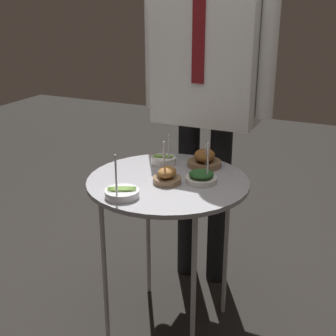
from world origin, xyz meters
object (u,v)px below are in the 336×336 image
object	(u,v)px
bowl_roast_center	(167,176)
bowl_asparagus_mid_right	(163,160)
bowl_roast_front_center	(204,159)
bowl_asparagus_front_left	(122,193)
bowl_spinach_near_rim	(201,177)
waiter_figure	(207,72)
serving_cart	(168,192)

from	to	relation	value
bowl_roast_center	bowl_asparagus_mid_right	bearing A→B (deg)	119.18
bowl_roast_center	bowl_roast_front_center	distance (m)	0.25
bowl_asparagus_mid_right	bowl_asparagus_front_left	size ratio (longest dim) A/B	0.80
bowl_asparagus_front_left	bowl_asparagus_mid_right	bearing A→B (deg)	92.62
bowl_spinach_near_rim	waiter_figure	world-z (taller)	waiter_figure
bowl_roast_center	bowl_spinach_near_rim	size ratio (longest dim) A/B	0.94
waiter_figure	bowl_spinach_near_rim	bearing A→B (deg)	-71.21
serving_cart	bowl_asparagus_mid_right	xyz separation A→B (m)	(-0.10, 0.17, 0.07)
bowl_roast_center	bowl_roast_front_center	world-z (taller)	bowl_roast_center
bowl_asparagus_front_left	bowl_spinach_near_rim	bearing A→B (deg)	50.50
bowl_roast_center	bowl_spinach_near_rim	world-z (taller)	bowl_spinach_near_rim
bowl_roast_front_center	waiter_figure	xyz separation A→B (m)	(-0.09, 0.25, 0.34)
waiter_figure	bowl_roast_front_center	bearing A→B (deg)	-69.97
serving_cart	bowl_asparagus_mid_right	distance (m)	0.21
bowl_roast_center	bowl_asparagus_mid_right	size ratio (longest dim) A/B	1.16
bowl_spinach_near_rim	bowl_asparagus_mid_right	world-z (taller)	bowl_spinach_near_rim
bowl_roast_center	bowl_roast_front_center	xyz separation A→B (m)	(0.07, 0.24, 0.00)
bowl_roast_center	waiter_figure	world-z (taller)	waiter_figure
bowl_spinach_near_rim	bowl_asparagus_mid_right	distance (m)	0.27
bowl_asparagus_mid_right	bowl_asparagus_front_left	bearing A→B (deg)	-87.38
bowl_roast_front_center	bowl_asparagus_front_left	distance (m)	0.47
serving_cart	bowl_spinach_near_rim	distance (m)	0.16
waiter_figure	bowl_asparagus_front_left	bearing A→B (deg)	-95.83
serving_cart	bowl_roast_front_center	size ratio (longest dim) A/B	4.93
waiter_figure	bowl_roast_center	bearing A→B (deg)	-87.35
bowl_roast_center	serving_cart	bearing A→B (deg)	108.57
serving_cart	bowl_roast_center	bearing A→B (deg)	-71.43
bowl_asparagus_front_left	waiter_figure	bearing A→B (deg)	84.17
bowl_roast_front_center	bowl_asparagus_mid_right	distance (m)	0.19
bowl_roast_front_center	serving_cart	bearing A→B (deg)	-110.93
bowl_roast_center	bowl_roast_front_center	bearing A→B (deg)	74.30
bowl_asparagus_mid_right	bowl_roast_center	bearing A→B (deg)	-60.82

